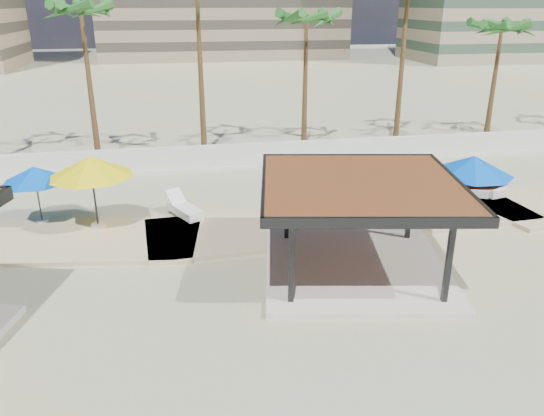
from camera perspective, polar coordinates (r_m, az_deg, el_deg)
The scene contains 15 objects.
ground at distance 15.49m, azimuth 8.92°, elevation -12.04°, with size 200.00×200.00×0.00m, color tan.
promenade at distance 22.50m, azimuth 7.44°, elevation -0.79°, with size 44.45×7.97×0.24m.
boundary_wall at distance 29.57m, azimuth -1.12°, elevation 5.89°, with size 56.00×0.30×1.20m, color silver.
pavilion_central at distance 17.43m, azimuth 9.31°, elevation -1.07°, with size 7.32×7.32×3.19m.
umbrella_b at distance 21.19m, azimuth -18.92°, elevation 4.22°, with size 3.88×3.88×2.87m.
umbrella_c at distance 22.00m, azimuth 20.59°, elevation 3.77°, with size 2.99×2.99×2.51m.
umbrella_d at distance 21.98m, azimuth 20.83°, elevation 4.30°, with size 3.97×3.97×2.75m.
umbrella_f at distance 22.65m, azimuth -24.19°, elevation 3.29°, with size 3.39×3.39×2.32m.
lounger_a at distance 22.37m, azimuth -9.39°, elevation -0.16°, with size 1.59×2.24×0.82m.
lounger_b at distance 26.72m, azimuth 21.53°, elevation 2.23°, with size 1.27×2.53×0.91m.
lounger_c at distance 23.79m, azimuth 19.67°, elevation 0.20°, with size 1.41×2.44×0.88m.
lounger_d at distance 26.72m, azimuth 21.33°, elevation 2.24°, with size 1.74×2.42×0.89m.
palm_c at distance 30.55m, azimuth -19.84°, elevation 18.91°, with size 3.00×3.00×8.95m.
palm_e at distance 31.49m, azimuth 3.73°, elevation 19.24°, with size 3.00×3.00×8.47m.
palm_g at distance 36.18m, azimuth 23.45°, elevation 16.99°, with size 3.00×3.00×7.86m.
Camera 1 is at (-4.64, -12.13, 8.44)m, focal length 35.00 mm.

